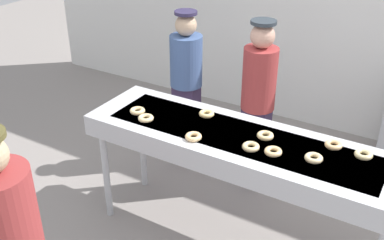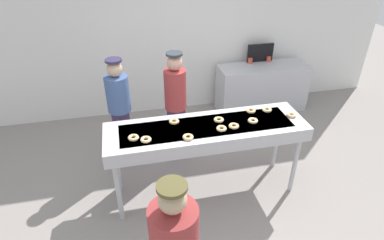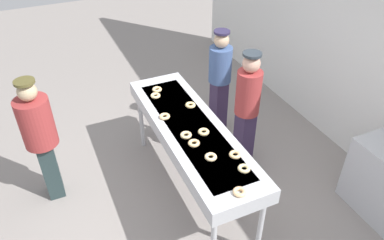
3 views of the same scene
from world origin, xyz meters
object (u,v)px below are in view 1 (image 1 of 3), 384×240
plain_donut_1 (251,147)px  plain_donut_10 (364,155)px  plain_donut_0 (193,137)px  plain_donut_5 (314,158)px  fryer_conveyor (239,147)px  plain_donut_7 (334,145)px  plain_donut_2 (137,111)px  worker_baker (186,82)px  plain_donut_9 (146,118)px  customer_waiting (9,240)px  plain_donut_8 (265,136)px  worker_assistant (258,99)px  plain_donut_4 (207,114)px  plain_donut_3 (273,152)px

plain_donut_1 → plain_donut_10: (0.69, 0.29, 0.00)m
plain_donut_0 → plain_donut_5: size_ratio=1.00×
fryer_conveyor → plain_donut_7: (0.63, 0.19, 0.11)m
plain_donut_2 → worker_baker: (-0.13, 0.96, -0.14)m
fryer_conveyor → plain_donut_9: (-0.73, -0.15, 0.11)m
plain_donut_10 → customer_waiting: bearing=-131.2°
plain_donut_8 → worker_baker: 1.42m
plain_donut_1 → plain_donut_8: (0.03, 0.19, 0.00)m
fryer_conveyor → customer_waiting: customer_waiting is taller
customer_waiting → worker_assistant: bearing=76.3°
customer_waiting → plain_donut_1: bearing=57.2°
plain_donut_9 → worker_assistant: (0.51, 1.01, -0.13)m
plain_donut_9 → worker_assistant: bearing=63.1°
plain_donut_4 → plain_donut_5: (0.92, -0.19, 0.00)m
plain_donut_1 → customer_waiting: size_ratio=0.08×
plain_donut_3 → plain_donut_8: size_ratio=1.00×
plain_donut_10 → plain_donut_2: bearing=-171.4°
fryer_conveyor → plain_donut_0: plain_donut_0 is taller
plain_donut_8 → worker_baker: (-1.16, 0.81, -0.14)m
plain_donut_9 → worker_baker: size_ratio=0.08×
plain_donut_10 → fryer_conveyor: bearing=-168.3°
plain_donut_9 → plain_donut_10: size_ratio=1.00×
plain_donut_1 → worker_assistant: 1.05m
worker_baker → customer_waiting: 2.44m
plain_donut_5 → worker_baker: (-1.55, 0.92, -0.14)m
fryer_conveyor → worker_baker: bearing=138.4°
plain_donut_0 → plain_donut_2: size_ratio=1.00×
plain_donut_7 → worker_baker: bearing=157.0°
plain_donut_0 → plain_donut_8: bearing=32.4°
plain_donut_4 → worker_baker: size_ratio=0.08×
worker_assistant → customer_waiting: worker_assistant is taller
plain_donut_7 → plain_donut_10: size_ratio=1.00×
plain_donut_2 → plain_donut_10: size_ratio=1.00×
fryer_conveyor → plain_donut_8: size_ratio=19.62×
fryer_conveyor → worker_assistant: size_ratio=1.48×
worker_assistant → plain_donut_8: bearing=129.7°
fryer_conveyor → plain_donut_9: 0.75m
worker_assistant → customer_waiting: bearing=92.9°
fryer_conveyor → plain_donut_5: 0.57m
plain_donut_10 → worker_baker: size_ratio=0.08×
fryer_conveyor → plain_donut_0: 0.36m
plain_donut_7 → plain_donut_10: 0.21m
plain_donut_1 → plain_donut_8: size_ratio=1.00×
plain_donut_4 → plain_donut_9: same height
plain_donut_0 → plain_donut_10: bearing=18.9°
plain_donut_2 → plain_donut_3: same height
plain_donut_3 → plain_donut_5: bearing=13.3°
worker_baker → customer_waiting: bearing=89.0°
plain_donut_10 → worker_baker: 1.97m
plain_donut_3 → customer_waiting: size_ratio=0.08×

